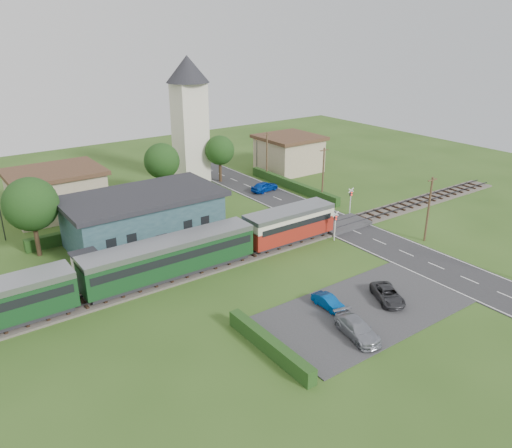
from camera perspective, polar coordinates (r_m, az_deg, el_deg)
ground at (r=50.02m, az=3.31°, el=-3.45°), size 120.00×120.00×0.00m
railway_track at (r=51.39m, az=1.91°, el=-2.57°), size 76.00×3.20×0.49m
road at (r=56.34m, az=11.26°, el=-0.85°), size 6.00×70.00×0.05m
car_park at (r=41.46m, az=12.22°, el=-9.58°), size 17.00×9.00×0.08m
crossing_deck at (r=57.53m, az=9.85°, el=-0.05°), size 6.20×3.40×0.45m
platform at (r=49.09m, az=-9.73°, el=-3.96°), size 30.00×3.00×0.45m
equipment_hut at (r=45.97m, az=-18.81°, el=-4.62°), size 2.30×2.30×2.55m
station_building at (r=53.03m, az=-12.70°, el=0.69°), size 16.00×9.00×5.30m
train at (r=43.96m, az=-13.43°, el=-4.62°), size 43.20×2.90×3.40m
church_tower at (r=72.33m, az=-7.64°, el=12.76°), size 6.00×6.00×17.60m
house_west at (r=64.29m, az=-21.85°, el=3.44°), size 10.80×8.80×5.50m
house_east at (r=78.72m, az=3.78°, el=8.11°), size 8.80×8.80×5.50m
hedge_carpark at (r=35.63m, az=1.55°, el=-13.68°), size 0.80×9.00×1.20m
hedge_roadside at (r=69.79m, az=4.19°, el=4.45°), size 0.80×18.00×1.20m
hedge_station at (r=57.69m, az=-14.34°, el=0.09°), size 22.00×0.80×1.30m
tree_a at (r=52.27m, az=-24.34°, el=2.07°), size 5.20×5.20×8.00m
tree_b at (r=65.91m, az=-10.71°, el=7.08°), size 4.60×4.60×7.34m
tree_c at (r=72.29m, az=-4.17°, el=8.39°), size 4.20×4.20×6.78m
utility_pole_b at (r=54.71m, az=19.12°, el=1.69°), size 1.40×0.22×7.00m
utility_pole_c at (r=64.64m, az=7.67°, el=5.70°), size 1.40×0.22×7.00m
utility_pole_d at (r=73.51m, az=1.25°, el=7.84°), size 1.40×0.22×7.00m
crossing_signal_near at (r=52.87m, az=9.05°, el=0.26°), size 0.84×0.28×3.28m
crossing_signal_far at (r=60.89m, az=10.77°, el=3.04°), size 0.84×0.28×3.28m
streetlamp_west at (r=58.36m, az=-27.18°, el=1.06°), size 0.30×0.30×5.15m
streetlamp_east at (r=78.60m, az=0.10°, el=8.32°), size 0.30×0.30×5.15m
car_on_road at (r=68.59m, az=0.99°, el=4.31°), size 4.21×2.13×1.38m
car_park_blue at (r=40.93m, az=8.28°, el=-8.82°), size 1.14×3.15×1.03m
car_park_silver at (r=37.81m, az=11.50°, el=-11.65°), size 2.63×4.64×1.27m
car_park_dark at (r=42.90m, az=14.82°, el=-7.78°), size 3.45×4.40×1.11m
pedestrian_near at (r=51.42m, az=-2.79°, el=-1.10°), size 0.75×0.64×1.74m
pedestrian_far at (r=46.64m, az=-15.60°, el=-4.38°), size 0.99×1.08×1.81m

